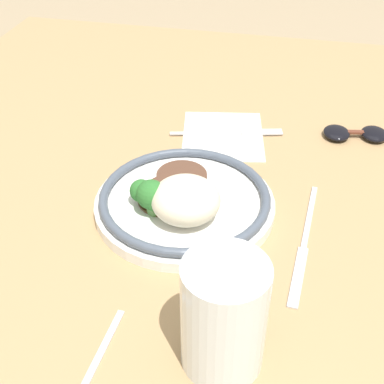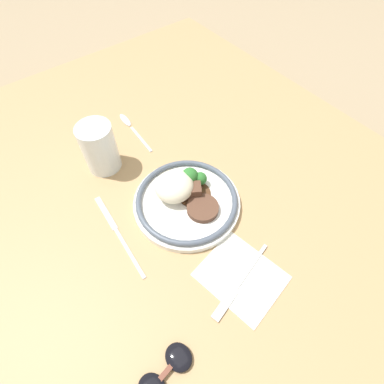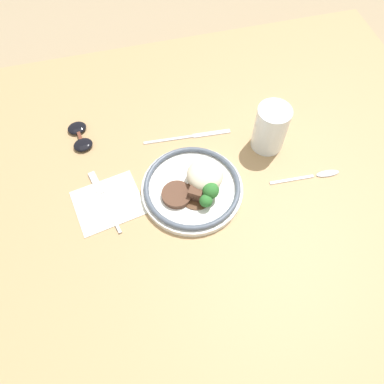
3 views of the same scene
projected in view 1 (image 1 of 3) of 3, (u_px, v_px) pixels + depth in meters
The scene contains 8 objects.
ground_plane at pixel (181, 248), 0.70m from camera, with size 8.00×8.00×0.00m, color #998466.
dining_table at pixel (181, 235), 0.69m from camera, with size 1.32×1.07×0.05m.
napkin at pixel (223, 136), 0.84m from camera, with size 0.17×0.15×0.00m.
plate at pixel (180, 200), 0.68m from camera, with size 0.23×0.23×0.07m.
juice_glass at pixel (223, 321), 0.48m from camera, with size 0.08×0.08×0.12m.
fork at pixel (238, 132), 0.84m from camera, with size 0.06×0.18×0.00m.
knife at pixel (304, 245), 0.64m from camera, with size 0.22×0.02×0.00m.
sunglasses at pixel (355, 133), 0.83m from camera, with size 0.06×0.11×0.01m.
Camera 1 is at (0.50, 0.13, 0.48)m, focal length 50.00 mm.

